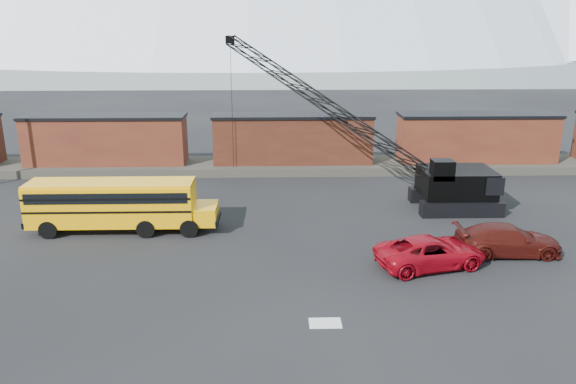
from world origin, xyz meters
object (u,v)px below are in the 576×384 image
at_px(crawler_crane, 325,104).
at_px(school_bus, 118,203).
at_px(red_pickup, 431,252).
at_px(maroon_suv, 508,240).

bearing_deg(crawler_crane, school_bus, -148.14).
xyz_separation_m(school_bus, red_pickup, (17.85, -5.70, -0.98)).
distance_m(red_pickup, crawler_crane, 15.83).
distance_m(maroon_suv, crawler_crane, 16.58).
relative_size(maroon_suv, crawler_crane, 0.31).
relative_size(school_bus, crawler_crane, 0.61).
bearing_deg(school_bus, crawler_crane, 31.86).
bearing_deg(maroon_suv, school_bus, 79.97).
bearing_deg(crawler_crane, red_pickup, -72.33).
distance_m(school_bus, crawler_crane, 16.49).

